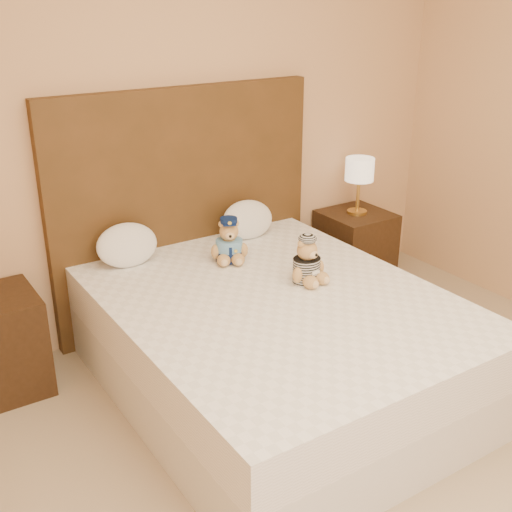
{
  "coord_description": "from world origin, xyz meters",
  "views": [
    {
      "loc": [
        -1.71,
        -1.24,
        2.02
      ],
      "look_at": [
        0.03,
        1.45,
        0.69
      ],
      "focal_mm": 45.0,
      "sensor_mm": 36.0,
      "label": 1
    }
  ],
  "objects_px": {
    "pillow_right": "(248,218)",
    "teddy_police": "(229,240)",
    "pillow_left": "(127,243)",
    "lamp": "(359,172)",
    "teddy_prisoner": "(307,260)",
    "nightstand_right": "(355,249)",
    "bed": "(276,344)"
  },
  "relations": [
    {
      "from": "teddy_prisoner",
      "to": "nightstand_right",
      "type": "bearing_deg",
      "value": 28.65
    },
    {
      "from": "lamp",
      "to": "pillow_right",
      "type": "distance_m",
      "value": 0.92
    },
    {
      "from": "bed",
      "to": "pillow_left",
      "type": "bearing_deg",
      "value": 119.59
    },
    {
      "from": "bed",
      "to": "teddy_prisoner",
      "type": "xyz_separation_m",
      "value": [
        0.24,
        0.07,
        0.4
      ]
    },
    {
      "from": "nightstand_right",
      "to": "teddy_prisoner",
      "type": "xyz_separation_m",
      "value": [
        -1.01,
        -0.73,
        0.4
      ]
    },
    {
      "from": "pillow_left",
      "to": "teddy_prisoner",
      "type": "bearing_deg",
      "value": -46.79
    },
    {
      "from": "bed",
      "to": "teddy_prisoner",
      "type": "relative_size",
      "value": 7.8
    },
    {
      "from": "nightstand_right",
      "to": "teddy_police",
      "type": "relative_size",
      "value": 2.09
    },
    {
      "from": "pillow_right",
      "to": "lamp",
      "type": "bearing_deg",
      "value": -1.91
    },
    {
      "from": "pillow_left",
      "to": "pillow_right",
      "type": "height_order",
      "value": "pillow_left"
    },
    {
      "from": "pillow_left",
      "to": "lamp",
      "type": "bearing_deg",
      "value": -1.0
    },
    {
      "from": "teddy_police",
      "to": "pillow_left",
      "type": "xyz_separation_m",
      "value": [
        -0.51,
        0.28,
        -0.0
      ]
    },
    {
      "from": "nightstand_right",
      "to": "lamp",
      "type": "height_order",
      "value": "lamp"
    },
    {
      "from": "lamp",
      "to": "teddy_prisoner",
      "type": "xyz_separation_m",
      "value": [
        -1.01,
        -0.73,
        -0.17
      ]
    },
    {
      "from": "bed",
      "to": "pillow_right",
      "type": "distance_m",
      "value": 0.99
    },
    {
      "from": "nightstand_right",
      "to": "pillow_left",
      "type": "xyz_separation_m",
      "value": [
        -1.72,
        0.03,
        0.4
      ]
    },
    {
      "from": "lamp",
      "to": "pillow_left",
      "type": "xyz_separation_m",
      "value": [
        -1.72,
        0.03,
        -0.17
      ]
    },
    {
      "from": "lamp",
      "to": "pillow_left",
      "type": "bearing_deg",
      "value": 179.0
    },
    {
      "from": "lamp",
      "to": "teddy_police",
      "type": "relative_size",
      "value": 1.52
    },
    {
      "from": "bed",
      "to": "lamp",
      "type": "bearing_deg",
      "value": 32.62
    },
    {
      "from": "nightstand_right",
      "to": "pillow_right",
      "type": "distance_m",
      "value": 0.99
    },
    {
      "from": "pillow_left",
      "to": "pillow_right",
      "type": "xyz_separation_m",
      "value": [
        0.82,
        0.0,
        -0.0
      ]
    },
    {
      "from": "teddy_police",
      "to": "teddy_prisoner",
      "type": "bearing_deg",
      "value": -43.32
    },
    {
      "from": "lamp",
      "to": "teddy_police",
      "type": "bearing_deg",
      "value": -168.3
    },
    {
      "from": "teddy_prisoner",
      "to": "lamp",
      "type": "bearing_deg",
      "value": 28.65
    },
    {
      "from": "bed",
      "to": "lamp",
      "type": "height_order",
      "value": "lamp"
    },
    {
      "from": "bed",
      "to": "teddy_police",
      "type": "bearing_deg",
      "value": 85.57
    },
    {
      "from": "pillow_right",
      "to": "pillow_left",
      "type": "bearing_deg",
      "value": 180.0
    },
    {
      "from": "pillow_right",
      "to": "teddy_police",
      "type": "bearing_deg",
      "value": -137.54
    },
    {
      "from": "bed",
      "to": "pillow_right",
      "type": "xyz_separation_m",
      "value": [
        0.35,
        0.83,
        0.4
      ]
    },
    {
      "from": "lamp",
      "to": "pillow_left",
      "type": "distance_m",
      "value": 1.73
    },
    {
      "from": "nightstand_right",
      "to": "teddy_prisoner",
      "type": "relative_size",
      "value": 2.15
    }
  ]
}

